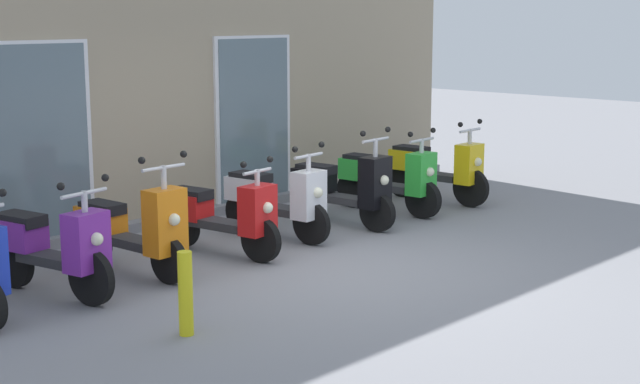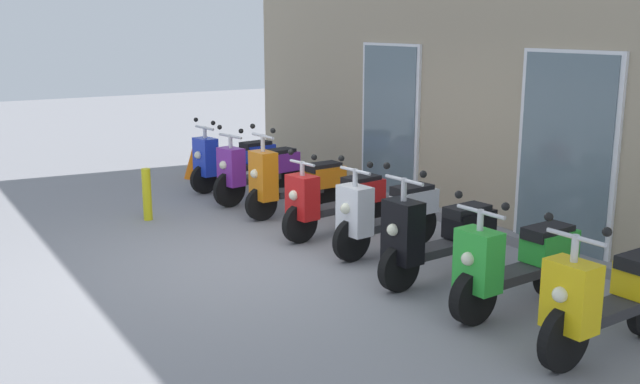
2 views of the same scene
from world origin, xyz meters
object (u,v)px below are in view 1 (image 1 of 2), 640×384
Objects in this scene: scooter_purple at (50,246)px; scooter_yellow at (437,168)px; scooter_green at (388,179)px; scooter_black at (344,188)px; scooter_orange at (133,228)px; scooter_white at (277,198)px; curb_bollard at (186,294)px; scooter_red at (220,214)px.

scooter_yellow is (6.05, 0.06, -0.00)m from scooter_purple.
scooter_green is at bearing 178.28° from scooter_yellow.
scooter_purple is at bearing -179.47° from scooter_yellow.
scooter_yellow is (2.01, 0.06, 0.00)m from scooter_black.
scooter_orange is 1.04× the size of scooter_black.
scooter_purple is 1.00× the size of scooter_black.
scooter_purple is 4.03m from scooter_black.
scooter_black is at bearing -1.59° from scooter_orange.
scooter_orange is at bearing 178.41° from scooter_black.
scooter_orange reaches higher than scooter_yellow.
scooter_white is (2.04, 0.04, 0.00)m from scooter_orange.
scooter_yellow reaches higher than scooter_green.
scooter_purple is 6.05m from scooter_yellow.
scooter_purple is at bearing -175.40° from scooter_orange.
scooter_orange is at bearing 66.53° from curb_bollard.
scooter_red is 1.00× the size of scooter_green.
scooter_green is 1.03m from scooter_yellow.
scooter_orange reaches higher than scooter_green.
curb_bollard is (-1.90, -1.77, -0.10)m from scooter_red.
scooter_white reaches higher than curb_bollard.
scooter_black is 2.22× the size of curb_bollard.
scooter_orange is 5.08m from scooter_yellow.
scooter_orange reaches higher than scooter_purple.
curb_bollard is (-3.86, -1.73, -0.13)m from scooter_black.
scooter_purple is 5.02m from scooter_green.
scooter_yellow is 2.35× the size of curb_bollard.
scooter_yellow reaches higher than scooter_purple.
scooter_red is at bearing -179.63° from scooter_yellow.
scooter_green is at bearing 5.45° from scooter_black.
scooter_purple is at bearing 179.89° from scooter_black.
scooter_green is at bearing 0.99° from scooter_purple.
scooter_yellow is 6.14m from curb_bollard.
scooter_red is 3.98m from scooter_yellow.
curb_bollard is (-2.83, -1.86, -0.13)m from scooter_white.
scooter_white reaches higher than scooter_red.
scooter_green is at bearing 0.13° from scooter_orange.
scooter_black is (3.07, -0.09, 0.00)m from scooter_orange.
scooter_black reaches higher than curb_bollard.
scooter_red is at bearing -2.48° from scooter_orange.
scooter_yellow is at bearing -1.72° from scooter_green.
scooter_orange is (0.97, 0.08, -0.01)m from scooter_purple.
scooter_purple is 0.96× the size of scooter_orange.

